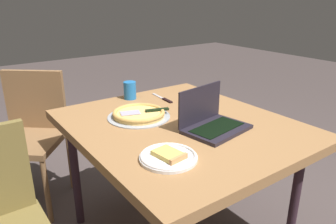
{
  "coord_description": "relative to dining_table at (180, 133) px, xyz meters",
  "views": [
    {
      "loc": [
        1.26,
        -0.98,
        1.38
      ],
      "look_at": [
        -0.05,
        -0.05,
        0.79
      ],
      "focal_mm": 34.22,
      "sensor_mm": 36.0,
      "label": 1
    }
  ],
  "objects": [
    {
      "name": "laptop",
      "position": [
        0.16,
        0.08,
        0.1
      ],
      "size": [
        0.28,
        0.36,
        0.21
      ],
      "color": "black",
      "rests_on": "dining_table"
    },
    {
      "name": "chair_far",
      "position": [
        -0.91,
        -0.58,
        -0.15
      ],
      "size": [
        0.62,
        0.62,
        0.9
      ],
      "color": "brown",
      "rests_on": "ground_plane"
    },
    {
      "name": "table_knife",
      "position": [
        -0.39,
        0.16,
        0.06
      ],
      "size": [
        0.24,
        0.04,
        0.01
      ],
      "color": "beige",
      "rests_on": "dining_table"
    },
    {
      "name": "drink_cup",
      "position": [
        -0.53,
        -0.01,
        0.12
      ],
      "size": [
        0.08,
        0.08,
        0.11
      ],
      "color": "#216EB8",
      "rests_on": "dining_table"
    },
    {
      "name": "pizza_plate",
      "position": [
        0.29,
        -0.29,
        0.07
      ],
      "size": [
        0.24,
        0.24,
        0.04
      ],
      "color": "white",
      "rests_on": "dining_table"
    },
    {
      "name": "pizza_tray",
      "position": [
        -0.2,
        -0.14,
        0.08
      ],
      "size": [
        0.35,
        0.35,
        0.04
      ],
      "color": "#9BA1A9",
      "rests_on": "dining_table"
    },
    {
      "name": "dining_table",
      "position": [
        0.0,
        0.0,
        0.0
      ],
      "size": [
        1.24,
        1.07,
        0.73
      ],
      "color": "#96693F",
      "rests_on": "ground_plane"
    }
  ]
}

